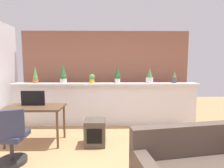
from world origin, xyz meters
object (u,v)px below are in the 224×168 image
object	(u,v)px
potted_plant_1	(63,75)
side_cube_shelf	(95,132)
potted_plant_5	(174,78)
desk	(35,110)
potted_plant_2	(92,78)
tv_monitor	(33,98)
potted_plant_3	(118,75)
potted_plant_4	(150,76)
office_chair	(11,141)
potted_plant_0	(35,76)

from	to	relation	value
potted_plant_1	side_cube_shelf	distance (m)	1.75
potted_plant_5	side_cube_shelf	size ratio (longest dim) A/B	0.60
desk	potted_plant_5	bearing A→B (deg)	18.35
potted_plant_1	desk	bearing A→B (deg)	-107.94
potted_plant_2	side_cube_shelf	size ratio (longest dim) A/B	0.46
potted_plant_2	desk	xyz separation A→B (m)	(-1.04, -0.97, -0.56)
tv_monitor	potted_plant_3	bearing A→B (deg)	28.57
desk	side_cube_shelf	bearing A→B (deg)	-4.90
potted_plant_5	desk	world-z (taller)	potted_plant_5
potted_plant_1	tv_monitor	world-z (taller)	potted_plant_1
potted_plant_3	tv_monitor	size ratio (longest dim) A/B	0.89
potted_plant_3	potted_plant_4	size ratio (longest dim) A/B	1.06
office_chair	potted_plant_0	bearing A→B (deg)	100.15
potted_plant_0	potted_plant_2	size ratio (longest dim) A/B	1.92
tv_monitor	potted_plant_0	bearing A→B (deg)	108.86
potted_plant_0	potted_plant_1	xyz separation A→B (m)	(0.71, -0.05, 0.03)
potted_plant_3	side_cube_shelf	xyz separation A→B (m)	(-0.49, -1.13, -1.05)
tv_monitor	office_chair	distance (m)	1.02
side_cube_shelf	desk	bearing A→B (deg)	175.10
tv_monitor	side_cube_shelf	size ratio (longest dim) A/B	0.93
potted_plant_0	office_chair	xyz separation A→B (m)	(0.33, -1.83, -0.90)
tv_monitor	potted_plant_4	bearing A→B (deg)	20.49
potted_plant_1	office_chair	distance (m)	2.05
office_chair	potted_plant_3	bearing A→B (deg)	46.42
potted_plant_0	tv_monitor	size ratio (longest dim) A/B	0.94
potted_plant_1	potted_plant_4	world-z (taller)	potted_plant_1
potted_plant_1	tv_monitor	xyz separation A→B (m)	(-0.39, -0.90, -0.42)
potted_plant_0	potted_plant_1	world-z (taller)	potted_plant_1
potted_plant_0	potted_plant_2	distance (m)	1.43
potted_plant_0	potted_plant_2	xyz separation A→B (m)	(1.43, -0.06, -0.06)
potted_plant_3	office_chair	world-z (taller)	potted_plant_3
potted_plant_0	potted_plant_1	bearing A→B (deg)	-3.77
potted_plant_1	potted_plant_4	distance (m)	2.17
potted_plant_0	side_cube_shelf	bearing A→B (deg)	-35.63
potted_plant_1	potted_plant_3	size ratio (longest dim) A/B	1.17
potted_plant_1	potted_plant_4	xyz separation A→B (m)	(2.17, 0.05, -0.04)
potted_plant_5	tv_monitor	size ratio (longest dim) A/B	0.65
potted_plant_1	side_cube_shelf	bearing A→B (deg)	-51.28
desk	side_cube_shelf	xyz separation A→B (m)	(1.19, -0.10, -0.42)
potted_plant_3	potted_plant_4	distance (m)	0.82
potted_plant_4	side_cube_shelf	xyz separation A→B (m)	(-1.30, -1.14, -1.03)
potted_plant_5	office_chair	size ratio (longest dim) A/B	0.33
potted_plant_1	office_chair	world-z (taller)	potted_plant_1
potted_plant_2	potted_plant_5	world-z (taller)	potted_plant_5
potted_plant_0	desk	world-z (taller)	potted_plant_0
potted_plant_0	desk	size ratio (longest dim) A/B	0.40
potted_plant_4	potted_plant_5	distance (m)	0.64
potted_plant_3	potted_plant_4	bearing A→B (deg)	0.43
tv_monitor	office_chair	xyz separation A→B (m)	(0.00, -0.88, -0.51)
potted_plant_3	side_cube_shelf	size ratio (longest dim) A/B	0.83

